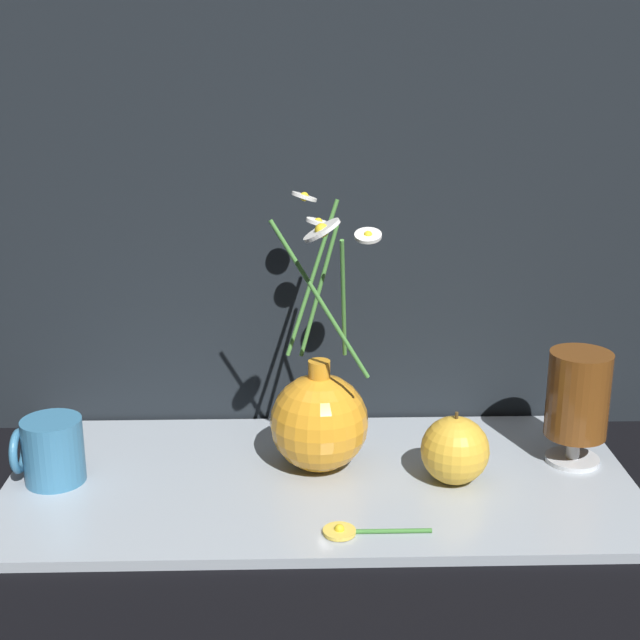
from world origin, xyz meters
TOP-DOWN VIEW (x-y plane):
  - ground_plane at (0.00, 0.00)m, footprint 6.00×6.00m
  - shelf at (0.00, 0.00)m, footprint 0.76×0.36m
  - backdrop_wall at (0.00, 0.19)m, footprint 1.26×0.02m
  - vase_with_flowers at (0.00, 0.03)m, footprint 0.13×0.21m
  - yellow_mug at (-0.32, 0.00)m, footprint 0.08×0.07m
  - tea_glass at (0.32, 0.04)m, footprint 0.08×0.08m
  - orange_fruit at (0.16, -0.01)m, footprint 0.08×0.08m
  - loose_daisy at (0.03, -0.13)m, footprint 0.12×0.04m

SIDE VIEW (x-z plane):
  - ground_plane at x=0.00m, z-range 0.00..0.00m
  - shelf at x=0.00m, z-range 0.00..0.01m
  - loose_daisy at x=0.03m, z-range 0.01..0.02m
  - yellow_mug at x=-0.32m, z-range 0.01..0.09m
  - orange_fruit at x=0.16m, z-range 0.01..0.10m
  - vase_with_flowers at x=0.00m, z-range -0.09..0.25m
  - tea_glass at x=0.32m, z-range 0.03..0.17m
  - backdrop_wall at x=0.00m, z-range 0.00..1.10m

